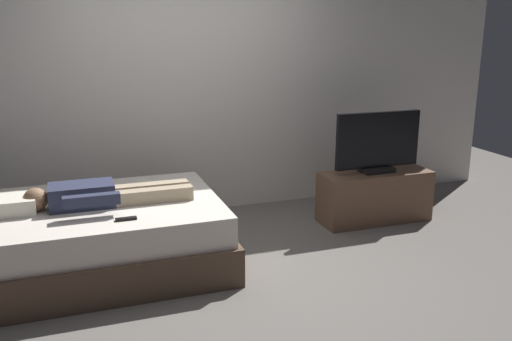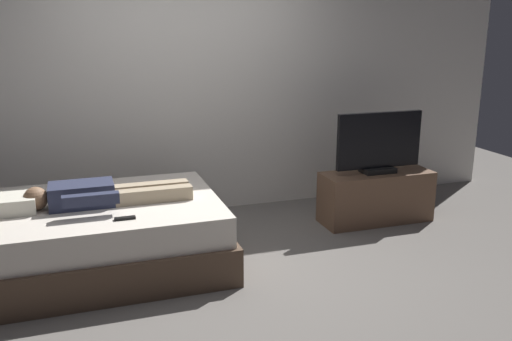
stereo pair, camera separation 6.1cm
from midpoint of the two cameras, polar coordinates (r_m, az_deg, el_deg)
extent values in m
plane|color=slate|center=(4.34, -2.35, -10.86)|extent=(10.00, 10.00, 0.00)
cube|color=silver|center=(5.62, -3.30, 9.95)|extent=(6.40, 0.10, 2.80)
cube|color=brown|center=(4.59, -15.65, -7.90)|extent=(1.98, 1.44, 0.30)
cube|color=silver|center=(4.49, -15.89, -4.72)|extent=(1.90, 1.36, 0.24)
cube|color=silver|center=(4.47, -24.63, -3.22)|extent=(0.48, 0.34, 0.12)
cube|color=#2D334C|center=(4.39, -17.36, -2.41)|extent=(0.48, 0.28, 0.18)
sphere|color=#936B4C|center=(4.40, -21.65, -2.76)|extent=(0.18, 0.18, 0.18)
cube|color=tan|center=(4.36, -10.20, -2.54)|extent=(0.60, 0.11, 0.11)
cube|color=tan|center=(4.51, -10.50, -1.96)|extent=(0.60, 0.11, 0.11)
cube|color=#2D334C|center=(4.11, -16.45, -2.92)|extent=(0.40, 0.08, 0.08)
cube|color=black|center=(4.03, -13.10, -4.88)|extent=(0.15, 0.04, 0.02)
cube|color=brown|center=(5.52, 12.71, -2.69)|extent=(1.10, 0.40, 0.50)
cube|color=black|center=(5.44, 12.88, 0.07)|extent=(0.32, 0.20, 0.05)
cube|color=black|center=(5.38, 13.06, 3.11)|extent=(0.88, 0.05, 0.54)
camera|label=1|loc=(0.03, -89.62, 0.10)|focal=38.31mm
camera|label=2|loc=(0.03, 90.38, -0.10)|focal=38.31mm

